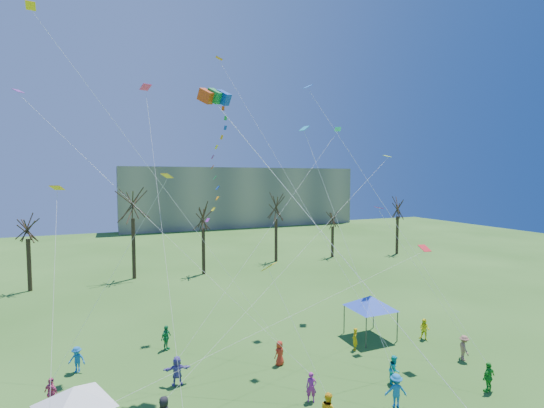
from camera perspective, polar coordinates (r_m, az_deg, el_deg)
name	(u,v)px	position (r m, az deg, el deg)	size (l,w,h in m)	color
distant_building	(240,197)	(100.49, -4.90, 1.12)	(60.00, 14.00, 15.00)	gray
bare_tree_row	(200,219)	(50.72, -10.86, -2.16)	(69.57, 8.68, 11.66)	black
big_box_kite	(222,165)	(23.04, -7.61, 5.81)	(4.78, 8.01, 21.79)	#DE400F
canopy_tent_white	(74,397)	(21.03, -27.64, -24.31)	(3.75, 3.75, 3.04)	#3F3F44
canopy_tent_blue	(370,302)	(31.21, 14.60, -14.09)	(4.40, 4.40, 3.30)	#3F3F44
festival_crowd	(269,380)	(23.82, -0.51, -24.99)	(26.09, 14.26, 1.82)	#B63316
small_kites_aloft	(250,160)	(26.30, -3.35, 6.66)	(28.14, 16.70, 32.28)	#DE9F0B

